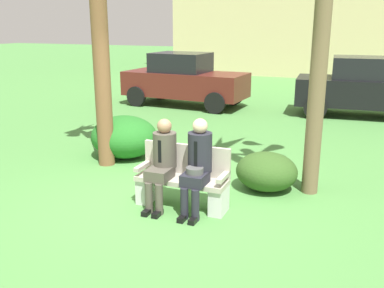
{
  "coord_description": "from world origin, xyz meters",
  "views": [
    {
      "loc": [
        2.65,
        -5.38,
        2.61
      ],
      "look_at": [
        0.33,
        0.42,
        0.85
      ],
      "focal_mm": 40.58,
      "sensor_mm": 36.0,
      "label": 1
    }
  ],
  "objects_px": {
    "shrub_near_bench": "(124,137)",
    "shrub_mid_lawn": "(267,171)",
    "parked_car_near": "(184,80)",
    "parked_car_far": "(367,87)",
    "seated_man_left": "(162,159)",
    "seated_man_right": "(198,162)",
    "park_bench": "(183,180)"
  },
  "relations": [
    {
      "from": "park_bench",
      "to": "seated_man_left",
      "type": "relative_size",
      "value": 1.03
    },
    {
      "from": "park_bench",
      "to": "shrub_near_bench",
      "type": "relative_size",
      "value": 1.0
    },
    {
      "from": "shrub_mid_lawn",
      "to": "parked_car_far",
      "type": "distance_m",
      "value": 6.78
    },
    {
      "from": "shrub_near_bench",
      "to": "parked_car_near",
      "type": "height_order",
      "value": "parked_car_near"
    },
    {
      "from": "shrub_near_bench",
      "to": "parked_car_near",
      "type": "bearing_deg",
      "value": 100.65
    },
    {
      "from": "seated_man_left",
      "to": "shrub_near_bench",
      "type": "height_order",
      "value": "seated_man_left"
    },
    {
      "from": "seated_man_left",
      "to": "seated_man_right",
      "type": "relative_size",
      "value": 0.96
    },
    {
      "from": "seated_man_right",
      "to": "parked_car_near",
      "type": "distance_m",
      "value": 8.19
    },
    {
      "from": "seated_man_left",
      "to": "seated_man_right",
      "type": "distance_m",
      "value": 0.54
    },
    {
      "from": "seated_man_right",
      "to": "shrub_near_bench",
      "type": "height_order",
      "value": "seated_man_right"
    },
    {
      "from": "seated_man_left",
      "to": "parked_car_near",
      "type": "height_order",
      "value": "parked_car_near"
    },
    {
      "from": "seated_man_left",
      "to": "shrub_mid_lawn",
      "type": "bearing_deg",
      "value": 43.38
    },
    {
      "from": "park_bench",
      "to": "parked_car_far",
      "type": "xyz_separation_m",
      "value": [
        2.38,
        7.7,
        0.44
      ]
    },
    {
      "from": "shrub_mid_lawn",
      "to": "parked_car_far",
      "type": "height_order",
      "value": "parked_car_far"
    },
    {
      "from": "seated_man_right",
      "to": "shrub_mid_lawn",
      "type": "height_order",
      "value": "seated_man_right"
    },
    {
      "from": "parked_car_near",
      "to": "shrub_near_bench",
      "type": "bearing_deg",
      "value": -79.35
    },
    {
      "from": "shrub_near_bench",
      "to": "parked_car_near",
      "type": "relative_size",
      "value": 0.33
    },
    {
      "from": "shrub_near_bench",
      "to": "shrub_mid_lawn",
      "type": "height_order",
      "value": "shrub_near_bench"
    },
    {
      "from": "shrub_mid_lawn",
      "to": "parked_car_far",
      "type": "bearing_deg",
      "value": 78.17
    },
    {
      "from": "seated_man_right",
      "to": "parked_car_far",
      "type": "distance_m",
      "value": 8.1
    },
    {
      "from": "seated_man_left",
      "to": "parked_car_near",
      "type": "bearing_deg",
      "value": 110.5
    },
    {
      "from": "seated_man_left",
      "to": "shrub_mid_lawn",
      "type": "height_order",
      "value": "seated_man_left"
    },
    {
      "from": "park_bench",
      "to": "seated_man_right",
      "type": "bearing_deg",
      "value": -23.84
    },
    {
      "from": "park_bench",
      "to": "parked_car_far",
      "type": "height_order",
      "value": "parked_car_far"
    },
    {
      "from": "park_bench",
      "to": "seated_man_left",
      "type": "height_order",
      "value": "seated_man_left"
    },
    {
      "from": "seated_man_left",
      "to": "shrub_mid_lawn",
      "type": "relative_size",
      "value": 1.31
    },
    {
      "from": "seated_man_left",
      "to": "seated_man_right",
      "type": "height_order",
      "value": "seated_man_right"
    },
    {
      "from": "seated_man_left",
      "to": "parked_car_far",
      "type": "distance_m",
      "value": 8.25
    },
    {
      "from": "seated_man_right",
      "to": "park_bench",
      "type": "bearing_deg",
      "value": 156.16
    },
    {
      "from": "seated_man_right",
      "to": "parked_car_near",
      "type": "bearing_deg",
      "value": 114.06
    },
    {
      "from": "seated_man_left",
      "to": "parked_car_near",
      "type": "relative_size",
      "value": 0.32
    },
    {
      "from": "park_bench",
      "to": "shrub_mid_lawn",
      "type": "distance_m",
      "value": 1.47
    }
  ]
}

